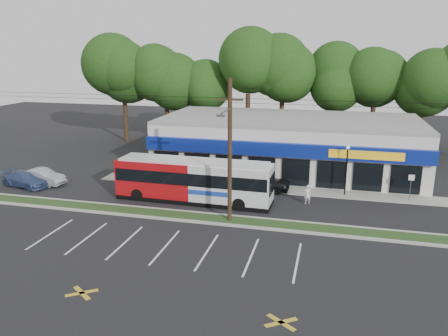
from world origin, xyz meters
TOP-DOWN VIEW (x-y plane):
  - ground at (0.00, 0.00)m, footprint 120.00×120.00m
  - grass_strip at (0.00, 1.00)m, footprint 40.00×1.60m
  - curb_south at (0.00, 0.15)m, footprint 40.00×0.25m
  - curb_north at (0.00, 1.85)m, footprint 40.00×0.25m
  - sidewalk at (5.00, 9.00)m, footprint 32.00×2.20m
  - strip_mall at (5.50, 15.91)m, footprint 25.00×12.55m
  - utility_pole at (2.83, 0.93)m, footprint 50.00×2.77m
  - lamp_post at (11.00, 8.80)m, footprint 0.30×0.30m
  - sign_post at (16.00, 8.57)m, footprint 0.45×0.10m
  - tree_line at (4.00, 26.00)m, footprint 46.76×6.76m
  - metrobus at (-0.77, 4.50)m, footprint 12.64×2.95m
  - car_dark at (4.00, 8.41)m, footprint 5.05×2.35m
  - car_silver at (-15.40, 5.40)m, footprint 4.40×1.88m
  - car_blue at (-16.46, 4.47)m, footprint 4.94×2.90m
  - pedestrian_a at (8.10, 6.00)m, footprint 0.68×0.58m
  - pedestrian_b at (4.50, 6.00)m, footprint 0.95×0.77m

SIDE VIEW (x-z plane):
  - ground at x=0.00m, z-range 0.00..0.00m
  - sidewalk at x=5.00m, z-range 0.00..0.10m
  - grass_strip at x=0.00m, z-range 0.00..0.12m
  - curb_south at x=0.00m, z-range 0.00..0.14m
  - curb_north at x=0.00m, z-range 0.00..0.14m
  - car_blue at x=-16.46m, z-range 0.00..1.34m
  - car_silver at x=-15.40m, z-range 0.00..1.41m
  - pedestrian_a at x=8.10m, z-range 0.00..1.57m
  - car_dark at x=4.00m, z-range 0.00..1.67m
  - pedestrian_b at x=4.50m, z-range 0.00..1.86m
  - sign_post at x=16.00m, z-range 0.44..2.67m
  - metrobus at x=-0.77m, z-range 0.10..3.48m
  - strip_mall at x=5.50m, z-range 0.00..5.30m
  - lamp_post at x=11.00m, z-range 0.55..4.80m
  - utility_pole at x=2.83m, z-range 0.41..10.41m
  - tree_line at x=4.00m, z-range 2.50..14.33m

